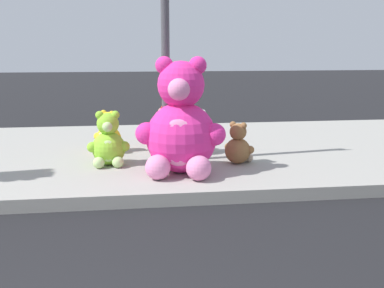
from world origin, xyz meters
The scene contains 8 objects.
sidewalk centered at (0.00, 5.20, 0.07)m, with size 28.00×4.40×0.15m, color #9E9B93.
sign_pole centered at (1.00, 4.40, 1.85)m, with size 0.56×0.11×3.20m.
plush_pink_large centered at (1.13, 3.81, 0.71)m, with size 1.07×0.99×1.41m.
plush_white centered at (1.51, 4.86, 0.40)m, with size 0.45×0.43×0.62m.
plush_brown centered at (1.93, 4.18, 0.37)m, with size 0.40×0.40×0.56m.
plush_lime centered at (0.24, 4.30, 0.43)m, with size 0.55×0.48×0.71m.
plush_red centered at (1.10, 5.39, 0.44)m, with size 0.52×0.51×0.72m.
plush_yellow centered at (0.19, 5.08, 0.39)m, with size 0.44×0.44×0.61m.
Camera 1 is at (0.56, -1.60, 1.67)m, focal length 42.83 mm.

